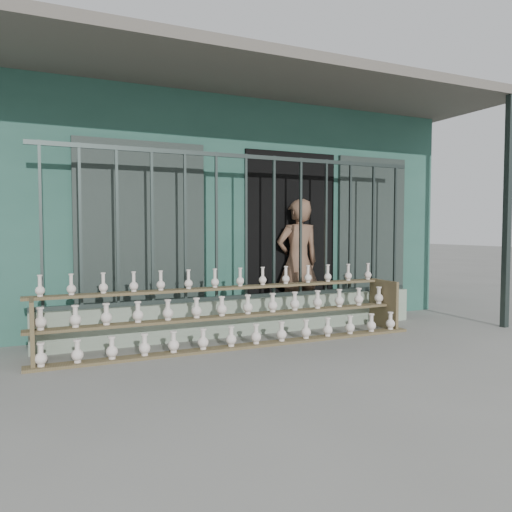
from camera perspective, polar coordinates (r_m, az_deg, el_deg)
name	(u,v)px	position (r m, az deg, el deg)	size (l,w,h in m)	color
ground	(297,358)	(5.23, 4.69, -11.56)	(60.00, 60.00, 0.00)	slate
workshop_building	(180,212)	(8.99, -8.66, 4.98)	(7.40, 6.60, 3.21)	#275346
parapet_wall	(246,316)	(6.32, -1.15, -6.90)	(5.00, 0.20, 0.45)	gray
security_fence	(246,227)	(6.22, -1.16, 3.35)	(5.00, 0.04, 1.80)	#283330
shelf_rack	(236,312)	(5.80, -2.34, -6.41)	(4.50, 0.68, 0.85)	brown
elderly_woman	(298,262)	(6.95, 4.81, -0.67)	(0.63, 0.42, 1.73)	brown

